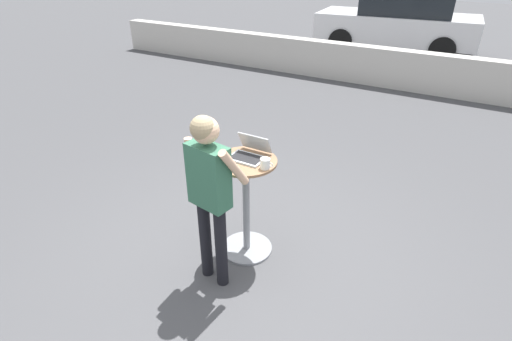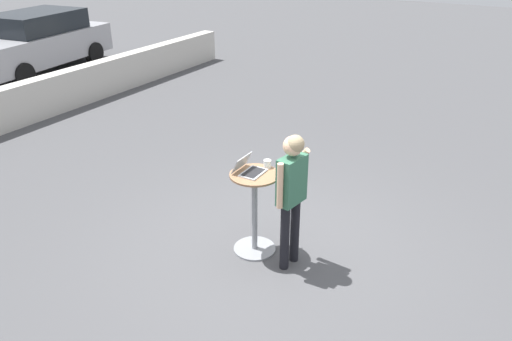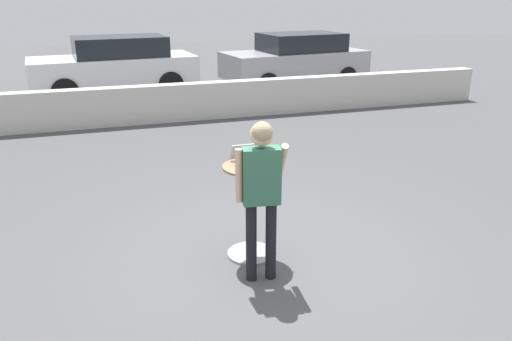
% 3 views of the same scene
% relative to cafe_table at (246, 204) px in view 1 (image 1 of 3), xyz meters
% --- Properties ---
extents(ground_plane, '(50.00, 50.00, 0.00)m').
position_rel_cafe_table_xyz_m(ground_plane, '(0.10, -0.21, -0.58)').
color(ground_plane, '#4C4C4F').
extents(pavement_kerb, '(16.18, 0.35, 0.84)m').
position_rel_cafe_table_xyz_m(pavement_kerb, '(0.10, 6.43, -0.16)').
color(pavement_kerb, beige).
rests_on(pavement_kerb, ground_plane).
extents(cafe_table, '(0.60, 0.60, 1.07)m').
position_rel_cafe_table_xyz_m(cafe_table, '(0.00, 0.00, 0.00)').
color(cafe_table, gray).
rests_on(cafe_table, ground_plane).
extents(laptop, '(0.33, 0.32, 0.20)m').
position_rel_cafe_table_xyz_m(laptop, '(-0.00, 0.07, 0.53)').
color(laptop, '#B7BABF').
rests_on(laptop, cafe_table).
extents(coffee_mug, '(0.13, 0.09, 0.10)m').
position_rel_cafe_table_xyz_m(coffee_mug, '(0.23, -0.04, 0.53)').
color(coffee_mug, white).
rests_on(coffee_mug, cafe_table).
extents(standing_person, '(0.54, 0.34, 1.68)m').
position_rel_cafe_table_xyz_m(standing_person, '(-0.05, -0.51, 0.48)').
color(standing_person, black).
rests_on(standing_person, ground_plane).
extents(parked_car_near_street, '(4.65, 2.31, 1.62)m').
position_rel_cafe_table_xyz_m(parked_car_near_street, '(-0.88, 9.99, 0.26)').
color(parked_car_near_street, silver).
rests_on(parked_car_near_street, ground_plane).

